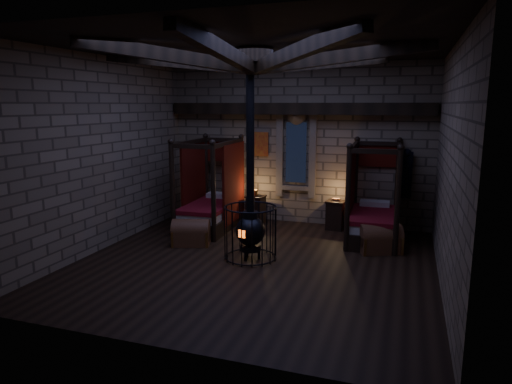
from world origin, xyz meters
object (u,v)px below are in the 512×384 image
(bed_right, at_px, (373,216))
(stove, at_px, (250,228))
(bed_left, at_px, (211,207))
(trunk_left, at_px, (191,233))
(trunk_right, at_px, (380,239))

(bed_right, distance_m, stove, 3.22)
(bed_left, distance_m, bed_right, 4.06)
(bed_right, bearing_deg, bed_left, -177.59)
(bed_left, bearing_deg, trunk_left, -86.09)
(bed_left, bearing_deg, bed_right, 2.22)
(bed_left, height_order, stove, stove)
(trunk_left, relative_size, stove, 0.23)
(bed_right, height_order, trunk_left, bed_right)
(bed_left, relative_size, trunk_left, 2.40)
(trunk_left, bearing_deg, stove, -33.51)
(bed_right, xyz_separation_m, trunk_left, (-3.89, -1.78, -0.29))
(trunk_left, distance_m, trunk_right, 4.20)
(stove, bearing_deg, trunk_left, 179.53)
(bed_left, bearing_deg, trunk_right, -10.77)
(stove, bearing_deg, trunk_right, 43.75)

